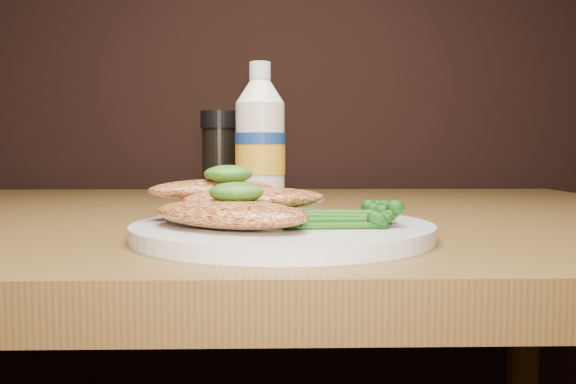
{
  "coord_description": "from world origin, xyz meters",
  "views": [
    {
      "loc": [
        0.08,
        0.3,
        0.82
      ],
      "look_at": [
        0.1,
        0.81,
        0.79
      ],
      "focal_mm": 38.18,
      "sensor_mm": 36.0,
      "label": 1
    }
  ],
  "objects": [
    {
      "name": "chicken_back",
      "position": [
        0.03,
        0.85,
        0.79
      ],
      "size": [
        0.13,
        0.1,
        0.02
      ],
      "primitive_type": "ellipsoid",
      "rotation": [
        0.0,
        0.0,
        0.43
      ],
      "color": "#CE8241",
      "rests_on": "plate"
    },
    {
      "name": "chicken_mid",
      "position": [
        0.07,
        0.83,
        0.78
      ],
      "size": [
        0.14,
        0.09,
        0.02
      ],
      "primitive_type": "ellipsoid",
      "rotation": [
        0.0,
        0.0,
        0.23
      ],
      "color": "#CE8241",
      "rests_on": "plate"
    },
    {
      "name": "pepper_grinder",
      "position": [
        0.01,
        1.19,
        0.81
      ],
      "size": [
        0.06,
        0.06,
        0.13
      ],
      "primitive_type": null,
      "rotation": [
        0.0,
        0.0,
        -0.2
      ],
      "color": "black",
      "rests_on": "dining_table"
    },
    {
      "name": "chicken_front",
      "position": [
        0.05,
        0.78,
        0.77
      ],
      "size": [
        0.16,
        0.14,
        0.02
      ],
      "primitive_type": "ellipsoid",
      "rotation": [
        0.0,
        0.0,
        -0.57
      ],
      "color": "#CE8241",
      "rests_on": "plate"
    },
    {
      "name": "mayo_bottle",
      "position": [
        0.07,
        1.12,
        0.84
      ],
      "size": [
        0.09,
        0.09,
        0.19
      ],
      "primitive_type": null,
      "rotation": [
        0.0,
        0.0,
        -0.33
      ],
      "color": "white",
      "rests_on": "dining_table"
    },
    {
      "name": "pesto_back",
      "position": [
        0.04,
        0.84,
        0.8
      ],
      "size": [
        0.05,
        0.05,
        0.02
      ],
      "primitive_type": "ellipsoid",
      "rotation": [
        0.0,
        0.0,
        -0.15
      ],
      "color": "#073308",
      "rests_on": "chicken_back"
    },
    {
      "name": "broccolini_bundle",
      "position": [
        0.13,
        0.81,
        0.77
      ],
      "size": [
        0.12,
        0.1,
        0.02
      ],
      "primitive_type": null,
      "rotation": [
        0.0,
        0.0,
        -0.01
      ],
      "color": "#1C4B10",
      "rests_on": "plate"
    },
    {
      "name": "plate",
      "position": [
        0.09,
        0.81,
        0.76
      ],
      "size": [
        0.25,
        0.25,
        0.01
      ],
      "primitive_type": "cylinder",
      "color": "silver",
      "rests_on": "dining_table"
    },
    {
      "name": "pesto_front",
      "position": [
        0.05,
        0.79,
        0.79
      ],
      "size": [
        0.05,
        0.05,
        0.02
      ],
      "primitive_type": "ellipsoid",
      "rotation": [
        0.0,
        0.0,
        -0.31
      ],
      "color": "#073308",
      "rests_on": "chicken_front"
    }
  ]
}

